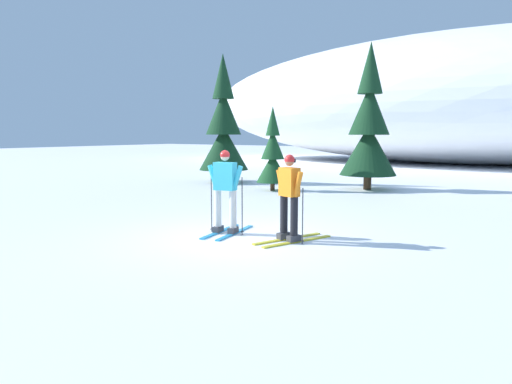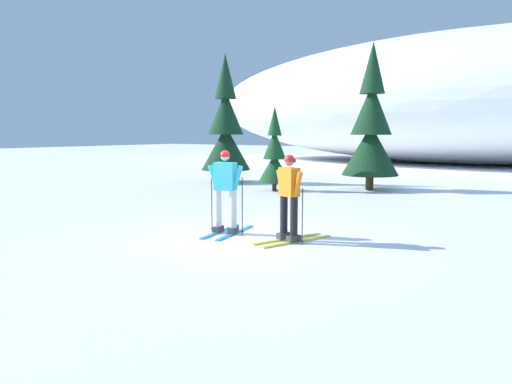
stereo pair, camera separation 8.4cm
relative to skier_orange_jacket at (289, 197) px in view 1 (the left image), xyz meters
The scene contains 7 objects.
ground_plane 1.35m from the skier_orange_jacket, 169.08° to the right, with size 120.00×120.00×0.00m, color white.
skier_orange_jacket is the anchor object (origin of this frame).
skier_cyan_jacket 1.51m from the skier_orange_jacket, behind, with size 0.84×1.71×1.79m.
pine_tree_far_left 11.66m from the skier_orange_jacket, 133.93° to the left, with size 2.13×2.13×5.51m.
pine_tree_center_left 8.44m from the skier_orange_jacket, 123.92° to the left, with size 1.21×1.21×3.13m.
pine_tree_center 9.58m from the skier_orange_jacket, 101.30° to the left, with size 2.13×2.13×5.51m.
snow_ridge_background 27.93m from the skier_orange_jacket, 93.36° to the left, with size 40.67×18.99×8.89m, color white.
Camera 1 is at (5.59, -7.93, 2.16)m, focal length 33.37 mm.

